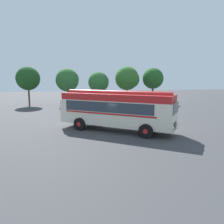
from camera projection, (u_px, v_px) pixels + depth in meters
The scene contains 10 objects.
ground_plane at pixel (120, 131), 18.94m from camera, with size 120.00×120.00×0.00m, color #3D3D3F.
vintage_bus at pixel (116, 109), 18.79m from camera, with size 9.38×8.23×3.49m.
car_near_left at pixel (84, 104), 31.31m from camera, with size 2.42×4.41×1.66m.
car_mid_left at pixel (102, 104), 31.84m from camera, with size 2.06×4.25×1.66m.
tree_far_left at pixel (28, 79), 35.75m from camera, with size 3.86×3.86×6.41m.
tree_left_of_centre at pixel (68, 80), 36.36m from camera, with size 3.84×3.82×6.13m.
tree_centre at pixel (99, 82), 37.34m from camera, with size 3.51×3.51×5.61m.
tree_right_of_centre at pixel (128, 79), 38.91m from camera, with size 4.28×4.23×6.61m.
tree_far_right at pixel (153, 78), 39.98m from camera, with size 3.82×3.82×6.39m.
traffic_cone at pixel (169, 130), 18.12m from camera, with size 0.36×0.36×0.55m, color orange.
Camera 1 is at (-4.84, -17.84, 4.51)m, focal length 35.00 mm.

